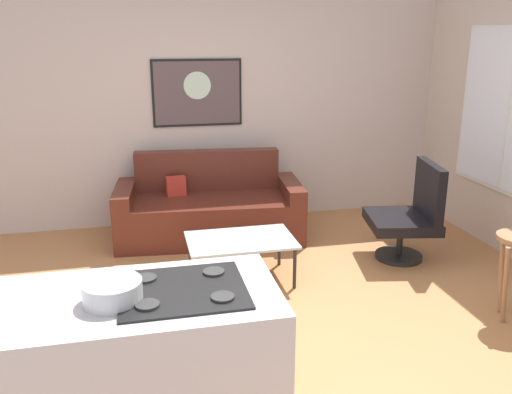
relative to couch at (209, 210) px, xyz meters
name	(u,v)px	position (x,y,z in m)	size (l,w,h in m)	color
ground	(264,323)	(0.15, -1.85, -0.31)	(6.40, 6.40, 0.04)	#AD7141
back_wall	(213,98)	(0.15, 0.58, 1.11)	(6.40, 0.05, 2.80)	beige
couch	(209,210)	(0.00, 0.00, 0.00)	(1.97, 1.00, 0.87)	#512117
coffee_table	(241,242)	(0.12, -1.13, 0.07)	(0.92, 0.59, 0.39)	silver
armchair	(411,215)	(1.78, -1.00, 0.15)	(0.72, 0.74, 0.94)	black
kitchen_counter	(134,378)	(-0.79, -3.01, 0.16)	(1.43, 0.71, 0.92)	silver
mixing_bowl	(112,292)	(-0.86, -3.05, 0.66)	(0.27, 0.27, 0.10)	silver
wall_painting	(197,93)	(-0.02, 0.53, 1.17)	(0.97, 0.03, 0.72)	black
window	(510,112)	(2.73, -0.95, 1.08)	(0.03, 1.49, 1.57)	silver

